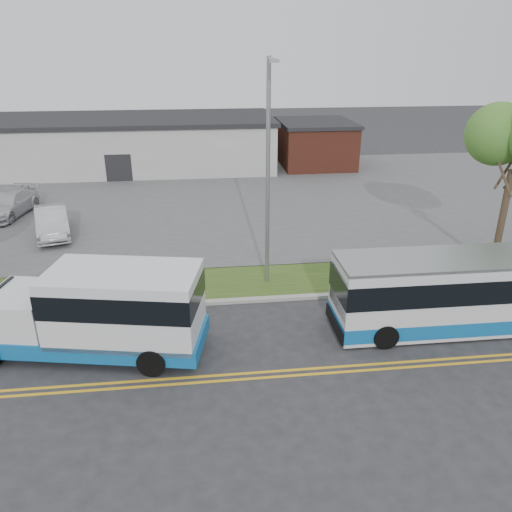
{
  "coord_description": "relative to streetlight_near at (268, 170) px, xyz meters",
  "views": [
    {
      "loc": [
        0.11,
        -17.39,
        9.97
      ],
      "look_at": [
        2.43,
        2.22,
        1.6
      ],
      "focal_mm": 35.0,
      "sensor_mm": 36.0,
      "label": 1
    }
  ],
  "objects": [
    {
      "name": "shuttle_bus",
      "position": [
        -6.32,
        -4.68,
        -3.56
      ],
      "size": [
        8.47,
        4.12,
        3.13
      ],
      "rotation": [
        0.0,
        0.0,
        -0.2
      ],
      "color": "#0E5798",
      "rests_on": "ground"
    },
    {
      "name": "streetlight_near",
      "position": [
        0.0,
        0.0,
        0.0
      ],
      "size": [
        0.35,
        1.53,
        9.5
      ],
      "color": "gray",
      "rests_on": "verge"
    },
    {
      "name": "ground",
      "position": [
        -3.0,
        -2.73,
        -5.23
      ],
      "size": [
        140.0,
        140.0,
        0.0
      ],
      "primitive_type": "plane",
      "color": "#28282B",
      "rests_on": "ground"
    },
    {
      "name": "parking_lot",
      "position": [
        -3.0,
        14.27,
        -5.18
      ],
      "size": [
        80.0,
        25.0,
        0.1
      ],
      "primitive_type": "cube",
      "color": "#4C4C4F",
      "rests_on": "ground"
    },
    {
      "name": "brick_wing",
      "position": [
        7.5,
        23.27,
        -3.27
      ],
      "size": [
        6.3,
        7.3,
        3.9
      ],
      "color": "brown",
      "rests_on": "ground"
    },
    {
      "name": "parked_car_a",
      "position": [
        -11.08,
        7.34,
        -4.35
      ],
      "size": [
        2.9,
        5.04,
        1.57
      ],
      "primitive_type": "imported",
      "rotation": [
        0.0,
        0.0,
        0.27
      ],
      "color": "#AEB0B5",
      "rests_on": "parking_lot"
    },
    {
      "name": "verge",
      "position": [
        -3.0,
        0.17,
        -5.18
      ],
      "size": [
        80.0,
        3.3,
        0.1
      ],
      "primitive_type": "cube",
      "color": "#2F4416",
      "rests_on": "ground"
    },
    {
      "name": "commercial_building",
      "position": [
        -9.0,
        24.27,
        -3.05
      ],
      "size": [
        25.4,
        10.4,
        4.35
      ],
      "color": "#9E9E99",
      "rests_on": "ground"
    },
    {
      "name": "curb",
      "position": [
        -3.0,
        -1.63,
        -5.16
      ],
      "size": [
        80.0,
        0.3,
        0.15
      ],
      "primitive_type": "cube",
      "color": "#9E9B93",
      "rests_on": "ground"
    },
    {
      "name": "lane_line_north",
      "position": [
        -3.0,
        -6.58,
        -5.23
      ],
      "size": [
        70.0,
        0.12,
        0.01
      ],
      "primitive_type": "cube",
      "color": "gold",
      "rests_on": "ground"
    },
    {
      "name": "lane_line_south",
      "position": [
        -3.0,
        -6.88,
        -5.23
      ],
      "size": [
        70.0,
        0.12,
        0.01
      ],
      "primitive_type": "cube",
      "color": "gold",
      "rests_on": "ground"
    },
    {
      "name": "transit_bus",
      "position": [
        7.14,
        -4.53,
        -3.76
      ],
      "size": [
        10.51,
        2.58,
        2.91
      ],
      "rotation": [
        0.0,
        0.0,
        -0.01
      ],
      "color": "silver",
      "rests_on": "ground"
    },
    {
      "name": "parked_car_b",
      "position": [
        -14.71,
        11.36,
        -4.4
      ],
      "size": [
        2.96,
        5.34,
        1.47
      ],
      "primitive_type": "imported",
      "rotation": [
        0.0,
        0.0,
        -0.19
      ],
      "color": "silver",
      "rests_on": "parking_lot"
    }
  ]
}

